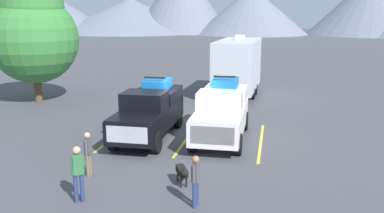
# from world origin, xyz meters

# --- Properties ---
(ground_plane) EXTENTS (240.00, 240.00, 0.00)m
(ground_plane) POSITION_xyz_m (0.00, 0.00, 0.00)
(ground_plane) COLOR #47474C
(pickup_truck_a) EXTENTS (2.07, 5.64, 2.59)m
(pickup_truck_a) POSITION_xyz_m (-1.69, -0.80, 1.20)
(pickup_truck_a) COLOR black
(pickup_truck_a) RESTS_ON ground
(pickup_truck_b) EXTENTS (2.11, 5.31, 2.69)m
(pickup_truck_b) POSITION_xyz_m (1.50, -0.49, 1.23)
(pickup_truck_b) COLOR white
(pickup_truck_b) RESTS_ON ground
(lot_stripe_a) EXTENTS (0.12, 5.50, 0.01)m
(lot_stripe_a) POSITION_xyz_m (-3.24, -0.65, 0.00)
(lot_stripe_a) COLOR gold
(lot_stripe_a) RESTS_ON ground
(lot_stripe_b) EXTENTS (0.12, 5.50, 0.01)m
(lot_stripe_b) POSITION_xyz_m (0.00, -0.65, 0.00)
(lot_stripe_b) COLOR gold
(lot_stripe_b) RESTS_ON ground
(lot_stripe_c) EXTENTS (0.12, 5.50, 0.01)m
(lot_stripe_c) POSITION_xyz_m (3.24, -0.65, 0.00)
(lot_stripe_c) COLOR gold
(lot_stripe_c) RESTS_ON ground
(camper_trailer_a) EXTENTS (2.77, 7.32, 3.98)m
(camper_trailer_a) POSITION_xyz_m (1.30, 9.05, 2.09)
(camper_trailer_a) COLOR silver
(camper_trailer_a) RESTS_ON ground
(person_a) EXTENTS (0.21, 0.34, 1.55)m
(person_a) POSITION_xyz_m (-2.41, -5.64, 0.89)
(person_a) COLOR #726047
(person_a) RESTS_ON ground
(person_b) EXTENTS (0.23, 0.34, 1.56)m
(person_b) POSITION_xyz_m (1.62, -7.22, 0.90)
(person_b) COLOR navy
(person_b) RESTS_ON ground
(person_c) EXTENTS (0.35, 0.30, 1.73)m
(person_c) POSITION_xyz_m (-1.81, -7.59, 1.00)
(person_c) COLOR navy
(person_c) RESTS_ON ground
(dog) EXTENTS (0.58, 0.93, 0.67)m
(dog) POSITION_xyz_m (0.92, -5.81, 0.46)
(dog) COLOR black
(dog) RESTS_ON ground
(tree_a) EXTENTS (5.33, 5.33, 7.58)m
(tree_a) POSITION_xyz_m (-10.63, 4.90, 4.32)
(tree_a) COLOR brown
(tree_a) RESTS_ON ground
(mountain_ridge) EXTENTS (158.17, 47.82, 17.48)m
(mountain_ridge) POSITION_xyz_m (1.42, 86.33, 6.79)
(mountain_ridge) COLOR slate
(mountain_ridge) RESTS_ON ground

